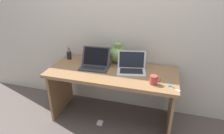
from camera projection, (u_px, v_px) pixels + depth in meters
The scene contains 10 objects.
ground_plane at pixel (112, 117), 2.60m from camera, with size 6.00×6.00×0.00m, color #564C47.
back_wall at pixel (120, 22), 2.40m from camera, with size 4.40×0.04×2.40m, color beige.
desk at pixel (112, 81), 2.36m from camera, with size 1.53×0.66×0.70m.
laptop_left at pixel (95, 62), 2.38m from camera, with size 0.36×0.27×0.23m.
laptop_right at pixel (131, 66), 2.28m from camera, with size 0.37×0.29×0.23m.
green_vase at pixel (118, 54), 2.48m from camera, with size 0.22×0.22×0.25m.
coffee_mug at pixel (154, 80), 2.00m from camera, with size 0.12×0.08×0.10m.
pen_cup at pixel (69, 55), 2.60m from camera, with size 0.06×0.06×0.19m.
scissors at pixel (172, 87), 1.96m from camera, with size 0.13×0.12×0.01m.
power_brick at pixel (100, 123), 2.48m from camera, with size 0.07×0.07×0.03m, color white.
Camera 1 is at (0.56, -1.97, 1.74)m, focal length 30.93 mm.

